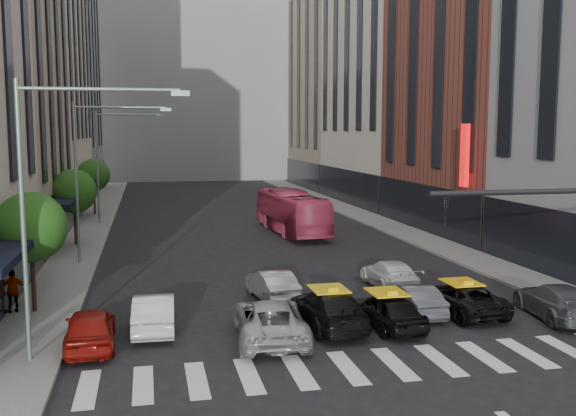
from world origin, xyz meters
TOP-DOWN VIEW (x-y plane):
  - ground at (0.00, 0.00)m, footprint 160.00×160.00m
  - sidewalk_left at (-11.50, 30.00)m, footprint 3.00×96.00m
  - sidewalk_right at (11.50, 30.00)m, footprint 3.00×96.00m
  - building_left_c at (-17.00, 46.00)m, footprint 8.00×20.00m
  - building_left_d at (-17.00, 65.00)m, footprint 8.00×18.00m
  - building_right_b at (17.00, 27.00)m, footprint 8.00×18.00m
  - building_right_c at (17.00, 46.00)m, footprint 8.00×20.00m
  - building_right_d at (17.00, 65.00)m, footprint 8.00×18.00m
  - building_far at (0.00, 85.00)m, footprint 30.00×10.00m
  - tree_near at (-11.80, 10.00)m, footprint 2.88×2.88m
  - tree_mid at (-11.80, 26.00)m, footprint 2.88×2.88m
  - tree_far at (-11.80, 42.00)m, footprint 2.88×2.88m
  - streetlamp_near at (-10.04, 4.00)m, footprint 5.38×0.25m
  - streetlamp_mid at (-10.04, 20.00)m, footprint 5.38×0.25m
  - streetlamp_far at (-10.04, 36.00)m, footprint 5.38×0.25m
  - liberty_sign at (12.60, 20.00)m, footprint 0.30×0.70m
  - car_red at (-9.20, 5.25)m, footprint 1.86×4.27m
  - car_white_front at (-7.00, 6.80)m, footprint 1.66×4.37m
  - car_silver at (-2.90, 4.81)m, footprint 2.88×5.47m
  - taxi_left at (-0.40, 5.81)m, footprint 2.25×5.15m
  - taxi_center at (1.71, 5.14)m, footprint 2.20×4.29m
  - car_grey_mid at (3.46, 6.69)m, footprint 1.45×3.93m
  - taxi_right at (5.47, 6.39)m, footprint 2.50×4.82m
  - car_grey_curb at (8.93, 4.97)m, footprint 2.59×5.05m
  - car_row2_left at (-1.77, 10.27)m, footprint 1.92×4.26m
  - car_row2_right at (4.21, 11.16)m, footprint 2.03×4.68m
  - bus at (3.28, 28.60)m, footprint 3.42×11.35m
  - pedestrian_far at (-12.60, 10.00)m, footprint 1.13×0.75m

SIDE VIEW (x-z plane):
  - ground at x=0.00m, z-range 0.00..0.00m
  - sidewalk_left at x=-11.50m, z-range 0.00..0.15m
  - sidewalk_right at x=11.50m, z-range 0.00..0.15m
  - car_grey_mid at x=3.46m, z-range 0.00..1.29m
  - taxi_right at x=5.47m, z-range 0.00..1.30m
  - car_row2_right at x=4.21m, z-range 0.00..1.34m
  - car_row2_left at x=-1.77m, z-range 0.00..1.36m
  - taxi_center at x=1.71m, z-range 0.00..1.40m
  - car_grey_curb at x=8.93m, z-range 0.00..1.40m
  - car_white_front at x=-7.00m, z-range 0.00..1.42m
  - car_red at x=-9.20m, z-range 0.00..1.43m
  - car_silver at x=-2.90m, z-range 0.00..1.47m
  - taxi_left at x=-0.40m, z-range 0.00..1.47m
  - pedestrian_far at x=-12.60m, z-range 0.15..1.93m
  - bus at x=3.28m, z-range 0.00..3.12m
  - tree_near at x=-11.80m, z-range 1.18..6.13m
  - tree_mid at x=-11.80m, z-range 1.18..6.13m
  - tree_far at x=-11.80m, z-range 1.18..6.13m
  - streetlamp_near at x=-10.04m, z-range 1.40..10.40m
  - streetlamp_mid at x=-10.04m, z-range 1.40..10.40m
  - streetlamp_far at x=-10.04m, z-range 1.40..10.40m
  - liberty_sign at x=12.60m, z-range 4.00..8.00m
  - building_right_b at x=17.00m, z-range 0.00..26.00m
  - building_right_d at x=17.00m, z-range 0.00..28.00m
  - building_left_d at x=-17.00m, z-range 0.00..30.00m
  - building_left_c at x=-17.00m, z-range 0.00..36.00m
  - building_far at x=0.00m, z-range 0.00..36.00m
  - building_right_c at x=17.00m, z-range 0.00..40.00m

